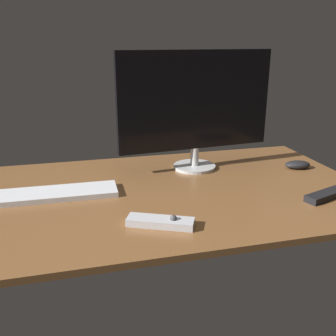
{
  "coord_description": "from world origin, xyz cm",
  "views": [
    {
      "loc": [
        -30.58,
        -119.37,
        51.61
      ],
      "look_at": [
        1.45,
        5.9,
        8.0
      ],
      "focal_mm": 40.63,
      "sensor_mm": 36.0,
      "label": 1
    }
  ],
  "objects": [
    {
      "name": "media_remote",
      "position": [
        -8.68,
        -25.56,
        3.13
      ],
      "size": [
        19.48,
        12.82,
        3.48
      ],
      "rotation": [
        0.0,
        0.0,
        -0.43
      ],
      "color": "#B7B7BC",
      "rests_on": "desk"
    },
    {
      "name": "computer_mouse",
      "position": [
        56.84,
        9.64,
        3.59
      ],
      "size": [
        11.09,
        7.55,
        3.18
      ],
      "primitive_type": "ellipsoid",
      "rotation": [
        0.0,
        0.0,
        -0.15
      ],
      "color": "black",
      "rests_on": "desk"
    },
    {
      "name": "desk",
      "position": [
        0.0,
        0.0,
        1.0
      ],
      "size": [
        140.0,
        84.0,
        2.0
      ],
      "primitive_type": "cube",
      "color": "brown",
      "rests_on": "ground"
    },
    {
      "name": "keyboard",
      "position": [
        -37.12,
        3.88,
        2.9
      ],
      "size": [
        39.26,
        12.73,
        1.8
      ],
      "primitive_type": "cube",
      "rotation": [
        0.0,
        0.0,
        -0.02
      ],
      "color": "silver",
      "rests_on": "desk"
    },
    {
      "name": "tv_remote",
      "position": [
        49.01,
        -20.07,
        3.11
      ],
      "size": [
        18.26,
        10.11,
        2.22
      ],
      "primitive_type": "cube",
      "rotation": [
        0.0,
        0.0,
        0.33
      ],
      "color": "black",
      "rests_on": "desk"
    },
    {
      "name": "monitor",
      "position": [
        16.33,
        20.54,
        27.77
      ],
      "size": [
        62.49,
        17.15,
        46.37
      ],
      "rotation": [
        0.0,
        0.0,
        0.09
      ],
      "color": "silver",
      "rests_on": "desk"
    }
  ]
}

